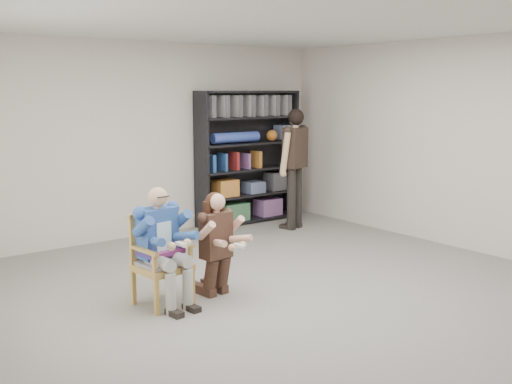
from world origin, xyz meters
TOP-DOWN VIEW (x-y plane):
  - room_shell at (0.00, 0.00)m, footprint 6.00×7.00m
  - floor at (0.00, 0.00)m, footprint 6.00×7.00m
  - armchair at (-1.25, 0.75)m, footprint 0.58×0.57m
  - seated_man at (-1.25, 0.75)m, footprint 0.59×0.77m
  - kneeling_woman at (-0.67, 0.63)m, footprint 0.53×0.78m
  - bookshelf at (1.70, 3.28)m, footprint 1.80×0.38m
  - standing_man at (1.98, 2.47)m, footprint 0.63×0.47m

SIDE VIEW (x-z plane):
  - floor at x=0.00m, z-range -0.01..0.01m
  - armchair at x=-1.25m, z-range 0.00..0.92m
  - kneeling_woman at x=-0.67m, z-range 0.00..1.09m
  - seated_man at x=-1.25m, z-range 0.00..1.19m
  - standing_man at x=1.98m, z-range 0.00..1.82m
  - bookshelf at x=1.70m, z-range 0.00..2.10m
  - room_shell at x=0.00m, z-range 0.00..2.80m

